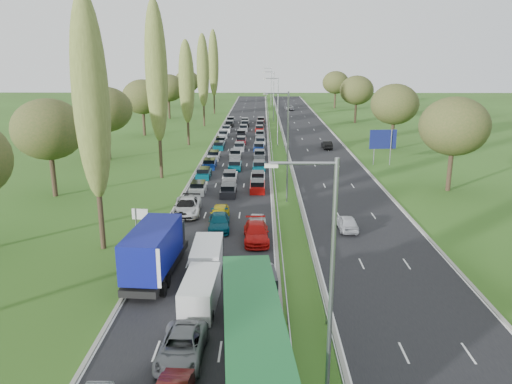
{
  "coord_description": "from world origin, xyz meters",
  "views": [
    {
      "loc": [
        1.77,
        -9.88,
        15.6
      ],
      "look_at": [
        1.12,
        41.52,
        1.5
      ],
      "focal_mm": 35.0,
      "sensor_mm": 36.0,
      "label": 1
    }
  ],
  "objects": [
    {
      "name": "green_lorry",
      "position": [
        1.35,
        12.02,
        2.3
      ],
      "size": [
        2.68,
        14.5,
        4.3
      ],
      "rotation": [
        0.0,
        0.0,
        0.09
      ],
      "color": "black",
      "rests_on": "near_carriageway"
    },
    {
      "name": "near_car_11",
      "position": [
        1.27,
        30.82,
        0.79
      ],
      "size": [
        2.37,
        5.36,
        1.53
      ],
      "primitive_type": "imported",
      "rotation": [
        0.0,
        0.0,
        0.04
      ],
      "color": "#B80D0B",
      "rests_on": "near_carriageway"
    },
    {
      "name": "ground",
      "position": [
        4.5,
        80.0,
        0.0
      ],
      "size": [
        260.0,
        260.0,
        0.0
      ],
      "primitive_type": "plane",
      "color": "#2B4A17",
      "rests_on": "ground"
    },
    {
      "name": "near_car_10",
      "position": [
        1.26,
        21.01,
        0.83
      ],
      "size": [
        2.91,
        5.91,
        1.61
      ],
      "primitive_type": "imported",
      "rotation": [
        0.0,
        0.0,
        -0.04
      ],
      "color": "silver",
      "rests_on": "near_carriageway"
    },
    {
      "name": "info_sign",
      "position": [
        -9.4,
        33.38,
        1.37
      ],
      "size": [
        1.5,
        0.28,
        2.1
      ],
      "color": "gray",
      "rests_on": "ground"
    },
    {
      "name": "blue_lorry",
      "position": [
        -5.91,
        23.66,
        2.05
      ],
      "size": [
        2.61,
        9.41,
        3.97
      ],
      "rotation": [
        0.0,
        0.0,
        -0.08
      ],
      "color": "black",
      "rests_on": "near_carriageway"
    },
    {
      "name": "far_car_1",
      "position": [
        12.97,
        75.57,
        0.69
      ],
      "size": [
        1.61,
        4.1,
        1.33
      ],
      "primitive_type": "imported",
      "rotation": [
        0.0,
        0.0,
        3.19
      ],
      "color": "black",
      "rests_on": "far_carriageway"
    },
    {
      "name": "traffic_queue_fill",
      "position": [
        -2.24,
        77.63,
        0.44
      ],
      "size": [
        9.13,
        68.82,
        0.8
      ],
      "color": "silver",
      "rests_on": "ground"
    },
    {
      "name": "near_car_12",
      "position": [
        1.25,
        33.39,
        0.73
      ],
      "size": [
        1.85,
        4.22,
        1.41
      ],
      "primitive_type": "imported",
      "rotation": [
        0.0,
        0.0,
        -0.04
      ],
      "color": "white",
      "rests_on": "near_carriageway"
    },
    {
      "name": "lamp_columns",
      "position": [
        4.5,
        78.0,
        6.0
      ],
      "size": [
        0.18,
        140.18,
        12.0
      ],
      "color": "gray",
      "rests_on": "ground"
    },
    {
      "name": "far_carriageway",
      "position": [
        11.25,
        82.5,
        0.0
      ],
      "size": [
        10.5,
        215.0,
        0.04
      ],
      "primitive_type": "cube",
      "color": "black",
      "rests_on": "ground"
    },
    {
      "name": "woodland_right",
      "position": [
        24.0,
        66.67,
        7.68
      ],
      "size": [
        8.0,
        153.0,
        11.1
      ],
      "color": "#2D2116",
      "rests_on": "ground"
    },
    {
      "name": "poplar_row",
      "position": [
        -11.5,
        68.17,
        12.39
      ],
      "size": [
        2.8,
        127.8,
        22.44
      ],
      "color": "#2D2116",
      "rests_on": "ground"
    },
    {
      "name": "near_car_8",
      "position": [
        -2.36,
        36.33,
        0.76
      ],
      "size": [
        1.79,
        4.35,
        1.47
      ],
      "primitive_type": "imported",
      "rotation": [
        0.0,
        0.0,
        -0.01
      ],
      "color": "gold",
      "rests_on": "near_carriageway"
    },
    {
      "name": "near_car_2",
      "position": [
        -5.84,
        38.4,
        0.82
      ],
      "size": [
        3.0,
        5.93,
        1.61
      ],
      "primitive_type": "imported",
      "rotation": [
        0.0,
        0.0,
        0.06
      ],
      "color": "silver",
      "rests_on": "near_carriageway"
    },
    {
      "name": "woodland_left",
      "position": [
        -22.0,
        62.63,
        7.68
      ],
      "size": [
        8.0,
        166.0,
        11.1
      ],
      "color": "#2D2116",
      "rests_on": "ground"
    },
    {
      "name": "white_van_front",
      "position": [
        -2.15,
        19.12,
        1.06
      ],
      "size": [
        2.03,
        5.16,
        2.08
      ],
      "rotation": [
        0.0,
        0.0,
        -0.04
      ],
      "color": "silver",
      "rests_on": "near_carriageway"
    },
    {
      "name": "central_reservation",
      "position": [
        4.5,
        82.5,
        0.55
      ],
      "size": [
        2.36,
        215.0,
        0.32
      ],
      "color": "gray",
      "rests_on": "ground"
    },
    {
      "name": "white_van_rear",
      "position": [
        -2.3,
        24.73,
        1.1
      ],
      "size": [
        2.1,
        5.36,
        2.16
      ],
      "rotation": [
        0.0,
        0.0,
        0.02
      ],
      "color": "white",
      "rests_on": "near_carriageway"
    },
    {
      "name": "near_car_9",
      "position": [
        1.08,
        14.71,
        0.77
      ],
      "size": [
        1.95,
        4.67,
        1.5
      ],
      "primitive_type": "imported",
      "rotation": [
        0.0,
        0.0,
        -0.08
      ],
      "color": "black",
      "rests_on": "near_carriageway"
    },
    {
      "name": "far_car_2",
      "position": [
        9.72,
        138.63,
        0.79
      ],
      "size": [
        2.82,
        5.66,
        1.54
      ],
      "primitive_type": "imported",
      "rotation": [
        0.0,
        0.0,
        3.19
      ],
      "color": "gray",
      "rests_on": "far_carriageway"
    },
    {
      "name": "near_car_7",
      "position": [
        -2.21,
        33.86,
        0.71
      ],
      "size": [
        2.23,
        4.88,
        1.38
      ],
      "primitive_type": "imported",
      "rotation": [
        0.0,
        0.0,
        0.06
      ],
      "color": "#054153",
      "rests_on": "near_carriageway"
    },
    {
      "name": "near_car_3",
      "position": [
        -5.88,
        38.18,
        0.81
      ],
      "size": [
        2.61,
        5.58,
        1.58
      ],
      "primitive_type": "imported",
      "rotation": [
        0.0,
        0.0,
        -0.08
      ],
      "color": "black",
      "rests_on": "near_carriageway"
    },
    {
      "name": "direction_sign",
      "position": [
        19.4,
        62.46,
        3.57
      ],
      "size": [
        3.99,
        0.53,
        5.2
      ],
      "color": "gray",
      "rests_on": "ground"
    },
    {
      "name": "far_car_0",
      "position": [
        9.61,
        33.83,
        0.72
      ],
      "size": [
        1.83,
        4.17,
        1.39
      ],
      "primitive_type": "imported",
      "rotation": [
        0.0,
        0.0,
        3.19
      ],
      "color": "#B0B3BA",
      "rests_on": "far_carriageway"
    },
    {
      "name": "near_carriageway",
      "position": [
        -2.25,
        82.5,
        0.0
      ],
      "size": [
        10.5,
        215.0,
        0.04
      ],
      "primitive_type": "cube",
      "color": "black",
      "rests_on": "ground"
    },
    {
      "name": "near_car_6",
      "position": [
        -2.45,
        13.23,
        0.73
      ],
      "size": [
        2.45,
        5.15,
        1.42
      ],
      "primitive_type": "imported",
      "rotation": [
        0.0,
        0.0,
        -0.02
      ],
      "color": "slate",
      "rests_on": "near_carriageway"
    }
  ]
}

